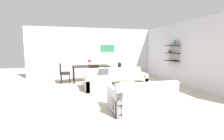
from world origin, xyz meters
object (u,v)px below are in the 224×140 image
at_px(loveseat_white, 141,99).
at_px(dining_chair_right_near, 117,70).
at_px(dining_table, 91,67).
at_px(dining_chair_left_near, 63,72).
at_px(dining_chair_left_far, 63,71).
at_px(wine_glass_foot, 92,64).
at_px(wine_glass_left_far, 76,63).
at_px(decorative_bowl, 135,83).
at_px(sofa_beige, 115,81).
at_px(wine_glass_right_near, 104,63).
at_px(coffee_table, 133,90).
at_px(centerpiece_vase, 90,62).
at_px(dining_chair_foot, 93,73).

bearing_deg(loveseat_white, dining_chair_right_near, 81.83).
distance_m(dining_table, dining_chair_left_near, 1.30).
height_order(dining_chair_left_far, wine_glass_foot, wine_glass_foot).
height_order(dining_table, wine_glass_left_far, wine_glass_left_far).
xyz_separation_m(decorative_bowl, dining_table, (-1.09, 2.83, 0.26)).
relative_size(dining_chair_left_far, dining_chair_right_near, 1.00).
relative_size(loveseat_white, decorative_bowl, 5.18).
height_order(sofa_beige, dining_chair_right_near, dining_chair_right_near).
height_order(dining_chair_left_near, wine_glass_right_near, wine_glass_right_near).
bearing_deg(dining_chair_left_near, wine_glass_foot, -8.68).
relative_size(decorative_bowl, dining_table, 0.18).
height_order(coffee_table, dining_table, dining_table).
bearing_deg(wine_glass_right_near, loveseat_white, -89.16).
bearing_deg(dining_chair_left_near, dining_chair_right_near, 0.00).
distance_m(coffee_table, wine_glass_right_near, 2.83).
height_order(sofa_beige, centerpiece_vase, centerpiece_vase).
distance_m(sofa_beige, dining_chair_left_far, 2.78).
distance_m(decorative_bowl, wine_glass_left_far, 3.45).
bearing_deg(wine_glass_left_far, coffee_table, -60.47).
distance_m(sofa_beige, centerpiece_vase, 1.98).
relative_size(wine_glass_foot, wine_glass_left_far, 0.94).
bearing_deg(loveseat_white, sofa_beige, 89.86).
bearing_deg(dining_chair_right_near, centerpiece_vase, 171.06).
xyz_separation_m(loveseat_white, decorative_bowl, (0.37, 1.30, 0.13)).
distance_m(dining_chair_left_far, wine_glass_foot, 1.46).
relative_size(dining_table, wine_glass_foot, 11.02).
distance_m(dining_chair_right_near, wine_glass_right_near, 0.74).
height_order(dining_chair_left_near, centerpiece_vase, centerpiece_vase).
bearing_deg(dining_chair_left_far, sofa_beige, -44.01).
bearing_deg(dining_chair_right_near, dining_chair_left_near, 180.00).
height_order(loveseat_white, dining_chair_right_near, dining_chair_right_near).
bearing_deg(wine_glass_foot, wine_glass_right_near, 23.81).
height_order(decorative_bowl, dining_chair_right_near, dining_chair_right_near).
relative_size(sofa_beige, loveseat_white, 1.52).
relative_size(coffee_table, dining_chair_foot, 1.34).
bearing_deg(sofa_beige, loveseat_white, -90.14).
distance_m(dining_chair_foot, wine_glass_foot, 0.59).
height_order(dining_table, dining_chair_left_near, dining_chair_left_near).
bearing_deg(wine_glass_left_far, loveseat_white, -72.15).
height_order(coffee_table, dining_chair_left_near, dining_chair_left_near).
bearing_deg(wine_glass_left_far, dining_chair_left_near, -152.55).
bearing_deg(sofa_beige, dining_chair_left_near, 142.88).
height_order(sofa_beige, decorative_bowl, sofa_beige).
relative_size(loveseat_white, dining_table, 0.91).
bearing_deg(loveseat_white, dining_chair_left_near, 116.89).
bearing_deg(loveseat_white, wine_glass_foot, 100.83).
bearing_deg(sofa_beige, dining_chair_foot, 130.28).
height_order(dining_chair_foot, wine_glass_right_near, wine_glass_right_near).
xyz_separation_m(dining_chair_right_near, wine_glass_foot, (-1.28, -0.19, 0.36)).
distance_m(dining_table, dining_chair_left_far, 1.30).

